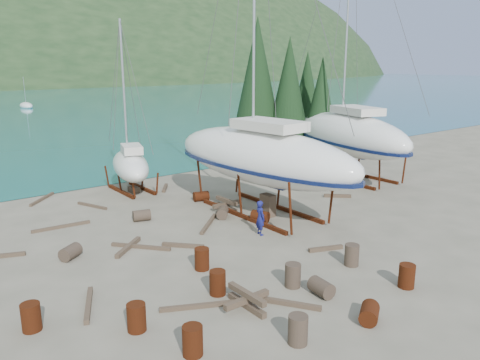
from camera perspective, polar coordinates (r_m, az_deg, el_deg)
ground at (r=20.96m, az=3.70°, el=-8.22°), size 600.00×600.00×0.00m
far_house_right at (r=208.96m, az=-26.77°, el=11.06°), size 6.60×5.60×5.60m
cypress_near_right at (r=36.79m, az=5.98°, el=10.55°), size 3.60×3.60×10.00m
cypress_mid_right at (r=36.54m, az=9.86°, el=9.03°), size 3.06×3.06×8.50m
cypress_back_left at (r=37.23m, az=2.13°, el=12.00°), size 4.14×4.14×11.50m
cypress_far_right at (r=39.65m, az=8.11°, el=9.88°), size 3.24×3.24×9.00m
moored_boat_mid at (r=97.47m, az=-24.61°, el=8.22°), size 2.00×5.00×6.05m
large_sailboat_near at (r=24.84m, az=2.56°, el=3.01°), size 4.75×12.89×19.88m
large_sailboat_far at (r=33.67m, az=13.11°, el=5.51°), size 7.00×12.88×19.56m
small_sailboat_shore at (r=30.32m, az=-13.21°, el=1.84°), size 3.97×6.90×10.54m
worker at (r=22.20m, az=2.49°, el=-4.62°), size 0.52×0.68×1.68m
drum_0 at (r=15.07m, az=-12.51°, el=-16.03°), size 0.58×0.58×0.88m
drum_1 at (r=17.03m, az=9.88°, el=-12.79°), size 0.69×0.95×0.58m
drum_4 at (r=27.83m, az=-4.77°, el=-1.99°), size 1.01×0.81×0.58m
drum_5 at (r=19.55m, az=13.46°, el=-8.88°), size 0.58×0.58×0.88m
drum_6 at (r=24.16m, az=2.48°, el=-4.43°), size 0.87×1.03×0.58m
drum_7 at (r=18.30m, az=19.66°, el=-10.96°), size 0.58×0.58×0.88m
drum_8 at (r=16.07m, az=-24.12°, el=-15.00°), size 0.58×0.58×0.88m
drum_9 at (r=24.79m, az=-11.89°, el=-4.25°), size 1.01×0.80×0.58m
drum_10 at (r=16.81m, az=-2.75°, el=-12.38°), size 0.58×0.58×0.88m
drum_11 at (r=24.75m, az=-2.14°, el=-3.98°), size 1.01×1.04×0.58m
drum_12 at (r=15.79m, az=15.49°, el=-15.38°), size 1.05×0.95×0.58m
drum_13 at (r=13.76m, az=-5.80°, el=-18.90°), size 0.58×0.58×0.88m
drum_14 at (r=18.72m, az=-4.66°, el=-9.57°), size 0.58×0.58×0.88m
drum_15 at (r=20.91m, az=-19.97°, el=-8.27°), size 1.05×0.98×0.58m
drum_16 at (r=14.26m, az=7.08°, el=-17.66°), size 0.58×0.58×0.88m
drum_17 at (r=17.43m, az=6.45°, el=-11.47°), size 0.58×0.58×0.88m
timber_0 at (r=27.95m, az=-17.58°, el=-3.00°), size 0.96×2.13×0.14m
timber_1 at (r=29.15m, az=11.79°, el=-1.90°), size 1.32×1.26×0.19m
timber_3 at (r=16.18m, az=-4.15°, el=-14.99°), size 2.84×1.51×0.15m
timber_4 at (r=21.07m, az=-6.97°, el=-7.93°), size 1.40×1.54×0.17m
timber_5 at (r=16.33m, az=5.73°, el=-14.70°), size 1.41×2.05×0.16m
timber_6 at (r=30.77m, az=-9.13°, el=-0.95°), size 1.12×1.48×0.19m
timber_7 at (r=20.92m, az=10.41°, el=-8.22°), size 1.55×0.74×0.17m
timber_8 at (r=21.29m, az=-13.47°, el=-7.96°), size 1.81×1.54×0.19m
timber_9 at (r=30.35m, az=-22.98°, el=-2.15°), size 1.96×2.05×0.15m
timber_10 at (r=23.73m, az=-3.85°, el=-5.33°), size 2.24×2.04×0.16m
timber_11 at (r=21.27m, az=-12.00°, el=-7.96°), size 1.88×2.24×0.15m
timber_12 at (r=16.93m, az=-17.98°, el=-14.25°), size 1.10×2.22×0.17m
timber_15 at (r=24.91m, az=-20.95°, el=-5.33°), size 2.81×0.38×0.15m
timber_pile_fore at (r=16.00m, az=0.83°, el=-14.38°), size 1.80×1.80×0.60m
timber_pile_aft at (r=26.17m, az=-1.67°, el=-2.96°), size 1.80×1.80×0.60m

